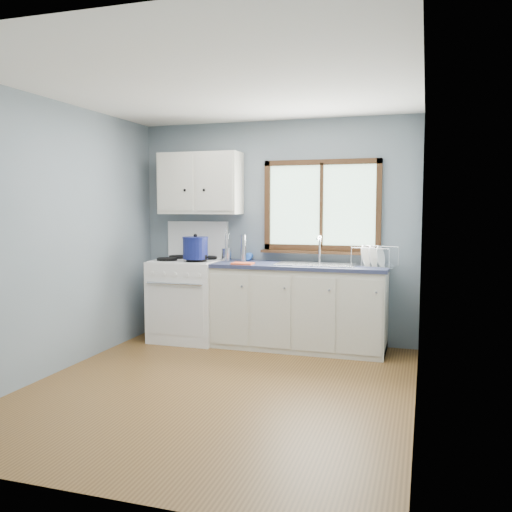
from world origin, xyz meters
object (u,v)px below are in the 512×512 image
(base_cabinets, at_px, (299,311))
(utensil_crock, at_px, (227,254))
(sink, at_px, (316,270))
(skillet, at_px, (197,257))
(stockpot, at_px, (195,248))
(thermos, at_px, (243,248))
(gas_range, at_px, (188,297))
(dish_rack, at_px, (374,261))

(base_cabinets, distance_m, utensil_crock, 1.06)
(sink, distance_m, skillet, 1.31)
(utensil_crock, bearing_deg, base_cabinets, -6.79)
(sink, bearing_deg, skillet, -171.44)
(stockpot, height_order, thermos, stockpot)
(gas_range, bearing_deg, skillet, -42.73)
(sink, distance_m, thermos, 0.88)
(skillet, xyz_separation_m, utensil_crock, (0.24, 0.30, 0.01))
(thermos, bearing_deg, skillet, -146.59)
(skillet, distance_m, stockpot, 0.10)
(thermos, relative_size, dish_rack, 0.61)
(stockpot, bearing_deg, dish_rack, 5.56)
(gas_range, height_order, dish_rack, gas_range)
(skillet, bearing_deg, dish_rack, 10.48)
(skillet, bearing_deg, base_cabinets, 14.76)
(stockpot, bearing_deg, sink, 8.39)
(sink, height_order, stockpot, stockpot)
(gas_range, height_order, thermos, gas_range)
(utensil_crock, height_order, dish_rack, utensil_crock)
(thermos, distance_m, dish_rack, 1.46)
(gas_range, distance_m, thermos, 0.86)
(sink, height_order, skillet, sink)
(sink, bearing_deg, thermos, 173.52)
(base_cabinets, relative_size, utensil_crock, 5.19)
(sink, bearing_deg, dish_rack, -0.62)
(sink, bearing_deg, utensil_crock, 174.34)
(gas_range, height_order, utensil_crock, gas_range)
(skillet, bearing_deg, stockpot, 178.45)
(sink, xyz_separation_m, utensil_crock, (-1.05, 0.10, 0.13))
(gas_range, xyz_separation_m, skillet, (0.19, -0.18, 0.49))
(dish_rack, bearing_deg, sink, -166.26)
(sink, relative_size, utensil_crock, 2.36)
(dish_rack, bearing_deg, thermos, -169.69)
(gas_range, relative_size, utensil_crock, 3.82)
(dish_rack, bearing_deg, base_cabinets, -166.14)
(utensil_crock, bearing_deg, skillet, -128.63)
(utensil_crock, height_order, thermos, utensil_crock)
(sink, bearing_deg, base_cabinets, 179.87)
(utensil_crock, distance_m, dish_rack, 1.66)
(base_cabinets, relative_size, sink, 2.20)
(base_cabinets, height_order, dish_rack, dish_rack)
(gas_range, relative_size, skillet, 3.57)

